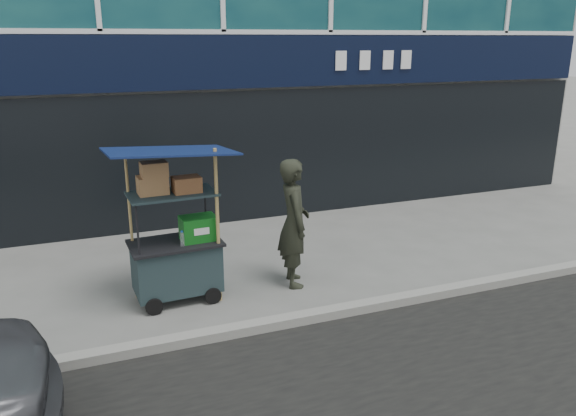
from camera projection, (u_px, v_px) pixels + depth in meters
name	position (u px, v px, depth m)	size (l,w,h in m)	color
ground	(312.00, 312.00, 7.04)	(80.00, 80.00, 0.00)	#63635F
curb	(319.00, 315.00, 6.84)	(80.00, 0.18, 0.12)	gray
vendor_cart	(177.00, 247.00, 7.20)	(1.58, 1.15, 2.06)	#1C2D30
vendor_man	(294.00, 223.00, 7.63)	(0.65, 0.43, 1.78)	black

